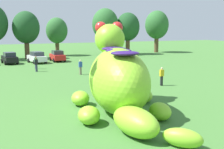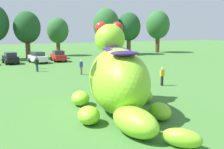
{
  "view_description": "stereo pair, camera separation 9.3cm",
  "coord_description": "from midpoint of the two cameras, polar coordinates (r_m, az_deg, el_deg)",
  "views": [
    {
      "loc": [
        -6.67,
        -16.77,
        5.39
      ],
      "look_at": [
        0.89,
        0.47,
        2.28
      ],
      "focal_mm": 46.1,
      "sensor_mm": 36.0,
      "label": 1
    },
    {
      "loc": [
        -6.58,
        -16.81,
        5.39
      ],
      "look_at": [
        0.89,
        0.47,
        2.28
      ],
      "focal_mm": 46.1,
      "sensor_mm": 36.0,
      "label": 2
    }
  ],
  "objects": [
    {
      "name": "spectator_wandering",
      "position": [
        36.27,
        -14.56,
        1.89
      ],
      "size": [
        0.38,
        0.26,
        1.71
      ],
      "color": "#2D334C",
      "rests_on": "ground"
    },
    {
      "name": "tree_centre_right",
      "position": [
        55.97,
        -10.65,
        8.52
      ],
      "size": [
        4.06,
        4.06,
        7.2
      ],
      "color": "brown",
      "rests_on": "ground"
    },
    {
      "name": "ground_plane",
      "position": [
        18.84,
        -1.8,
        -7.25
      ],
      "size": [
        160.0,
        160.0,
        0.0
      ],
      "primitive_type": "plane",
      "color": "#427533"
    },
    {
      "name": "car_white",
      "position": [
        45.1,
        -14.45,
        3.32
      ],
      "size": [
        2.54,
        4.36,
        1.72
      ],
      "color": "white",
      "rests_on": "ground"
    },
    {
      "name": "spectator_far_side",
      "position": [
        33.09,
        -6.06,
        1.44
      ],
      "size": [
        0.38,
        0.26,
        1.71
      ],
      "color": "#726656",
      "rests_on": "ground"
    },
    {
      "name": "giant_inflatable_creature",
      "position": [
        18.2,
        1.46,
        -0.99
      ],
      "size": [
        6.8,
        11.64,
        5.79
      ],
      "color": "#8CD12D",
      "rests_on": "ground"
    },
    {
      "name": "tree_mid_right",
      "position": [
        56.61,
        -1.11,
        9.88
      ],
      "size": [
        5.07,
        5.07,
        9.0
      ],
      "color": "brown",
      "rests_on": "ground"
    },
    {
      "name": "car_red",
      "position": [
        46.61,
        -10.56,
        3.64
      ],
      "size": [
        1.98,
        4.12,
        1.72
      ],
      "color": "red",
      "rests_on": "ground"
    },
    {
      "name": "spectator_near_inflatable",
      "position": [
        27.1,
        10.0,
        -0.4
      ],
      "size": [
        0.38,
        0.26,
        1.71
      ],
      "color": "black",
      "rests_on": "ground"
    },
    {
      "name": "spectator_mid_field",
      "position": [
        38.7,
        -14.66,
        2.34
      ],
      "size": [
        0.38,
        0.26,
        1.71
      ],
      "color": "#2D334C",
      "rests_on": "ground"
    },
    {
      "name": "car_black",
      "position": [
        45.43,
        -19.44,
        3.12
      ],
      "size": [
        2.32,
        4.28,
        1.72
      ],
      "color": "black",
      "rests_on": "ground"
    },
    {
      "name": "tree_centre",
      "position": [
        51.65,
        -16.45,
        8.89
      ],
      "size": [
        4.56,
        4.56,
        8.09
      ],
      "color": "brown",
      "rests_on": "ground"
    },
    {
      "name": "tree_far_right",
      "position": [
        62.98,
        9.13,
        9.65
      ],
      "size": [
        5.01,
        5.01,
        8.9
      ],
      "color": "brown",
      "rests_on": "ground"
    },
    {
      "name": "tree_right",
      "position": [
        58.0,
        3.41,
        9.38
      ],
      "size": [
        4.65,
        4.65,
        8.26
      ],
      "color": "brown",
      "rests_on": "ground"
    },
    {
      "name": "spectator_by_cars",
      "position": [
        43.04,
        0.01,
        3.33
      ],
      "size": [
        0.38,
        0.26,
        1.71
      ],
      "color": "#2D334C",
      "rests_on": "ground"
    }
  ]
}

